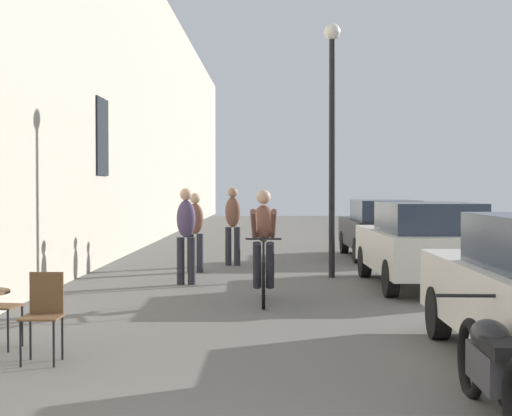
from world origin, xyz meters
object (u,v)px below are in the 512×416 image
Objects in this scene: pedestrian_mid at (195,228)px; pedestrian_far at (233,221)px; cafe_chair_mid_toward_wall at (44,310)px; cyclist_on_bicycle at (264,249)px; parked_car_second at (423,243)px; parked_car_third at (382,228)px; street_lamp at (332,117)px; pedestrian_near at (186,230)px; parked_motorcycle at (494,367)px.

pedestrian_mid is 1.58m from pedestrian_far.
pedestrian_mid is (0.71, 8.17, 0.40)m from cafe_chair_mid_toward_wall.
cyclist_on_bicycle is 3.30m from parked_car_second.
parked_car_second is at bearing -90.82° from parked_car_third.
street_lamp is 1.20× the size of parked_car_third.
pedestrian_near is 0.99× the size of pedestrian_far.
cyclist_on_bicycle is 0.42× the size of parked_car_second.
cafe_chair_mid_toward_wall is 9.70m from pedestrian_far.
parked_car_third is (5.00, 11.42, 0.23)m from cafe_chair_mid_toward_wall.
cafe_chair_mid_toward_wall is 8.21m from pedestrian_mid.
pedestrian_mid is at bearing 151.88° from parked_car_second.
pedestrian_mid is 3.61m from street_lamp.
pedestrian_far reaches higher than parked_car_second.
cafe_chair_mid_toward_wall is 0.18× the size of street_lamp.
pedestrian_far is (0.66, 3.44, 0.01)m from pedestrian_near.
pedestrian_far is at bearing -152.97° from parked_car_third.
pedestrian_mid is 5.39m from parked_car_third.
cyclist_on_bicycle is at bearing 106.53° from parked_motorcycle.
street_lamp is 2.28× the size of parked_motorcycle.
pedestrian_mid is at bearing -116.39° from pedestrian_far.
parked_car_third is (1.56, 4.11, -2.36)m from street_lamp.
parked_motorcycle is (3.23, -10.06, -0.51)m from pedestrian_mid.
pedestrian_far is 0.41× the size of parked_car_second.
pedestrian_near is at bearing -128.90° from parked_car_third.
pedestrian_mid is 4.78m from parked_car_second.
cyclist_on_bicycle is at bearing -146.90° from parked_car_second.
parked_car_third is at bearing 51.10° from pedestrian_near.
cyclist_on_bicycle is 1.02× the size of pedestrian_near.
cafe_chair_mid_toward_wall reaches higher than parked_motorcycle.
pedestrian_near reaches higher than parked_car_second.
cafe_chair_mid_toward_wall is 12.47m from parked_car_third.
street_lamp is (2.03, -2.27, 2.12)m from pedestrian_far.
street_lamp reaches higher than parked_car_third.
pedestrian_near reaches higher than pedestrian_mid.
parked_car_second reaches higher than cafe_chair_mid_toward_wall.
cafe_chair_mid_toward_wall is 0.22× the size of parked_car_third.
cafe_chair_mid_toward_wall is 0.41× the size of parked_motorcycle.
pedestrian_near is 1.06× the size of pedestrian_mid.
cyclist_on_bicycle is 1.01× the size of pedestrian_far.
parked_car_third is (2.85, 7.30, -0.06)m from cyclist_on_bicycle.
pedestrian_near is 6.78m from parked_car_third.
pedestrian_far reaches higher than pedestrian_mid.
parked_motorcycle is at bearing -25.64° from cafe_chair_mid_toward_wall.
pedestrian_near is at bearing 176.91° from parked_car_second.
parked_car_third is 13.36m from parked_motorcycle.
cafe_chair_mid_toward_wall is at bearing -113.65° from parked_car_third.
pedestrian_far is (-0.75, 5.47, 0.18)m from cyclist_on_bicycle.
parked_motorcycle is (0.49, -9.20, -2.70)m from street_lamp.
street_lamp reaches higher than parked_car_second.
cafe_chair_mid_toward_wall is at bearing -117.64° from cyclist_on_bicycle.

